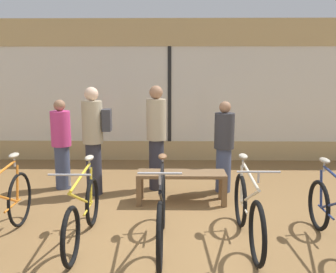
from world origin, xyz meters
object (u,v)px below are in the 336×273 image
Objects in this scene: bicycle_right at (248,212)px; bicycle_far_right at (335,218)px; bicycle_far_left at (3,210)px; customer_mid_floor at (156,135)px; bicycle_center at (162,214)px; display_bench at (181,178)px; bicycle_left at (83,213)px; customer_near_rack at (94,137)px; customer_near_bench at (61,143)px; customer_by_window at (224,145)px.

bicycle_right is 1.03× the size of bicycle_far_right.
bicycle_far_left is 0.97× the size of customer_mid_floor.
bicycle_center reaches higher than display_bench.
display_bench is (1.23, 1.41, 0.03)m from bicycle_left.
bicycle_left is 1.91m from customer_near_rack.
bicycle_right is at bearing 0.58° from bicycle_left.
bicycle_far_right is (3.02, -0.09, 0.00)m from bicycle_left.
bicycle_far_right is at bearing -1.64° from bicycle_left.
customer_near_rack is 1.15× the size of customer_near_bench.
bicycle_right is (2.98, 0.03, -0.02)m from bicycle_far_left.
customer_near_rack is 0.73m from customer_near_bench.
bicycle_right is (1.05, 0.10, -0.01)m from bicycle_center.
customer_by_window is at bearing 4.64° from customer_near_rack.
bicycle_far_right is at bearing -44.47° from customer_mid_floor.
customer_near_rack is 1.16× the size of customer_by_window.
bicycle_left is 0.97m from bicycle_center.
customer_near_bench reaches higher than display_bench.
customer_mid_floor is 1.68m from customer_near_bench.
bicycle_center is 2.88m from customer_near_bench.
customer_mid_floor is (1.03, 0.29, -0.02)m from customer_near_rack.
bicycle_far_right reaches higher than bicycle_left.
customer_by_window is at bearing 45.14° from bicycle_left.
bicycle_far_right is 0.94× the size of customer_mid_floor.
customer_mid_floor reaches higher than bicycle_far_right.
customer_by_window is at bearing 34.04° from bicycle_far_left.
display_bench is 2.25m from customer_near_bench.
display_bench is at bearing 119.33° from bicycle_right.
customer_mid_floor is at bearing 69.03° from bicycle_left.
bicycle_far_left is 1.26× the size of display_bench.
bicycle_far_left is 2.98m from bicycle_right.
bicycle_far_left is at bearing 177.86° from bicycle_center.
bicycle_left is 0.95× the size of customer_mid_floor.
customer_mid_floor is at bearing 49.80° from bicycle_far_left.
bicycle_left is 1.24× the size of display_bench.
display_bench is at bearing 48.94° from bicycle_left.
customer_near_bench is at bearing 179.66° from customer_mid_floor.
bicycle_far_left is 1.12× the size of customer_near_bench.
customer_mid_floor is (-0.16, 2.18, 0.56)m from bicycle_center.
customer_mid_floor is (-1.21, 2.07, 0.58)m from bicycle_right.
customer_near_rack is at bearing 165.03° from display_bench.
customer_near_bench is (-1.67, 0.01, -0.14)m from customer_mid_floor.
customer_near_rack is (-3.25, 1.88, 0.61)m from bicycle_far_right.
customer_near_bench reaches higher than bicycle_right.
customer_near_bench is (-3.89, 2.19, 0.46)m from bicycle_far_right.
bicycle_far_left is at bearing -130.20° from customer_mid_floor.
bicycle_far_right is 1.22× the size of display_bench.
customer_near_rack reaches higher than customer_near_bench.
customer_near_bench reaches higher than bicycle_left.
customer_near_rack is 0.99× the size of customer_mid_floor.
bicycle_center is at bearing -115.98° from customer_by_window.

